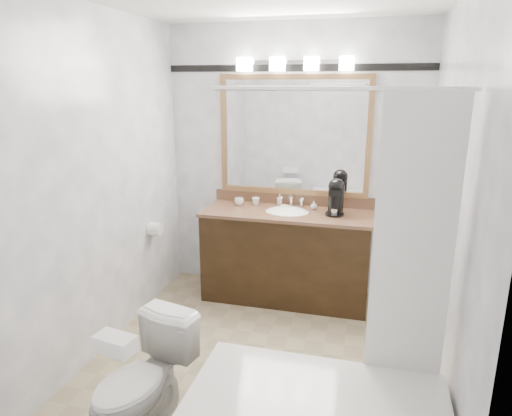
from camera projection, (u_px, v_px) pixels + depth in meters
The scene contains 14 objects.
room at pixel (260, 195), 3.06m from camera, with size 2.42×2.62×2.52m.
vanity at pixel (286, 254), 4.23m from camera, with size 1.53×0.58×0.97m.
mirror at pixel (294, 136), 4.19m from camera, with size 1.40×0.04×1.10m.
vanity_light_bar at pixel (294, 64), 3.97m from camera, with size 1.02×0.14×0.12m.
accent_stripe at pixel (296, 68), 4.04m from camera, with size 2.40×0.01×0.06m, color black.
tp_roll at pixel (155, 229), 4.11m from camera, with size 0.12×0.12×0.11m, color white.
toilet at pixel (142, 382), 2.58m from camera, with size 0.38×0.67×0.68m, color white.
tissue_box at pixel (115, 344), 2.27m from camera, with size 0.21×0.11×0.08m, color white.
coffee_maker at pixel (336, 196), 4.00m from camera, with size 0.16×0.21×0.32m.
cup_left at pixel (239, 202), 4.32m from camera, with size 0.09×0.09×0.07m, color white.
cup_right at pixel (256, 201), 4.33m from camera, with size 0.07×0.07×0.07m, color white.
soap_bottle_a at pixel (280, 199), 4.34m from camera, with size 0.04×0.05×0.10m, color white.
soap_bottle_b at pixel (314, 205), 4.18m from camera, with size 0.06×0.06×0.08m, color white.
soap_bar at pixel (285, 207), 4.23m from camera, with size 0.08×0.05×0.02m, color beige.
Camera 1 is at (0.73, -2.88, 1.98)m, focal length 32.00 mm.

